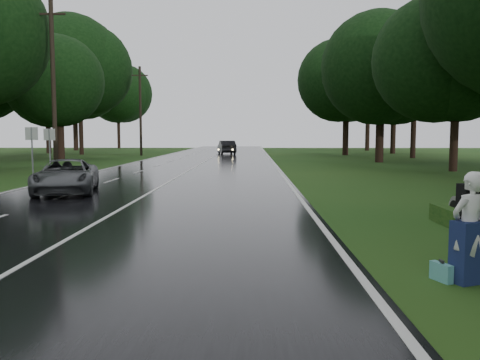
# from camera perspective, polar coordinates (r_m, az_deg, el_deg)

# --- Properties ---
(ground) EXTENTS (160.00, 160.00, 0.00)m
(ground) POSITION_cam_1_polar(r_m,az_deg,el_deg) (11.63, -19.15, -6.61)
(ground) COLOR #234614
(ground) RESTS_ON ground
(road) EXTENTS (12.00, 140.00, 0.04)m
(road) POSITION_cam_1_polar(r_m,az_deg,el_deg) (31.01, -6.16, 0.91)
(road) COLOR black
(road) RESTS_ON ground
(lane_center) EXTENTS (0.12, 140.00, 0.01)m
(lane_center) POSITION_cam_1_polar(r_m,az_deg,el_deg) (31.01, -6.17, 0.96)
(lane_center) COLOR silver
(lane_center) RESTS_ON road
(grey_car) EXTENTS (3.25, 5.17, 1.33)m
(grey_car) POSITION_cam_1_polar(r_m,az_deg,el_deg) (20.72, -19.37, 0.43)
(grey_car) COLOR #535659
(grey_car) RESTS_ON road
(far_car) EXTENTS (2.56, 5.13, 1.62)m
(far_car) POSITION_cam_1_polar(r_m,az_deg,el_deg) (59.28, -1.55, 3.77)
(far_car) COLOR black
(far_car) RESTS_ON road
(hitchhiker) EXTENTS (0.76, 0.73, 1.76)m
(hitchhiker) POSITION_cam_1_polar(r_m,az_deg,el_deg) (8.58, 24.87, -5.39)
(hitchhiker) COLOR silver
(hitchhiker) RESTS_ON ground
(suitcase) EXTENTS (0.26, 0.43, 0.29)m
(suitcase) POSITION_cam_1_polar(r_m,az_deg,el_deg) (8.63, 22.15, -9.79)
(suitcase) COLOR #55A1A2
(suitcase) RESTS_ON ground
(utility_pole_mid) EXTENTS (1.80, 0.28, 10.96)m
(utility_pole_mid) POSITION_cam_1_polar(r_m,az_deg,el_deg) (33.91, -20.38, 0.95)
(utility_pole_mid) COLOR black
(utility_pole_mid) RESTS_ON ground
(utility_pole_far) EXTENTS (1.80, 0.28, 9.99)m
(utility_pole_far) POSITION_cam_1_polar(r_m,az_deg,el_deg) (57.48, -11.29, 2.78)
(utility_pole_far) COLOR black
(utility_pole_far) RESTS_ON ground
(road_sign_a) EXTENTS (0.65, 0.10, 2.72)m
(road_sign_a) POSITION_cam_1_polar(r_m,az_deg,el_deg) (27.62, -22.69, -0.03)
(road_sign_a) COLOR white
(road_sign_a) RESTS_ON ground
(road_sign_b) EXTENTS (0.64, 0.10, 2.67)m
(road_sign_b) POSITION_cam_1_polar(r_m,az_deg,el_deg) (29.66, -20.95, 0.36)
(road_sign_b) COLOR white
(road_sign_b) RESTS_ON ground
(tree_left_e) EXTENTS (7.92, 7.92, 12.37)m
(tree_left_e) POSITION_cam_1_polar(r_m,az_deg,el_deg) (49.06, -19.86, 2.18)
(tree_left_e) COLOR black
(tree_left_e) RESTS_ON ground
(tree_left_f) EXTENTS (11.43, 11.43, 17.86)m
(tree_left_f) POSITION_cam_1_polar(r_m,az_deg,el_deg) (62.12, -17.75, 2.81)
(tree_left_f) COLOR black
(tree_left_f) RESTS_ON ground
(tree_right_d) EXTENTS (7.92, 7.92, 12.38)m
(tree_right_d) POSITION_cam_1_polar(r_m,az_deg,el_deg) (34.61, 23.29, 0.93)
(tree_right_d) COLOR black
(tree_right_d) RESTS_ON ground
(tree_right_e) EXTENTS (8.36, 8.36, 13.06)m
(tree_right_e) POSITION_cam_1_polar(r_m,az_deg,el_deg) (44.09, 15.71, 1.98)
(tree_right_e) COLOR black
(tree_right_e) RESTS_ON ground
(tree_right_f) EXTENTS (9.54, 9.54, 14.91)m
(tree_right_f) POSITION_cam_1_polar(r_m,az_deg,el_deg) (58.79, 12.02, 2.82)
(tree_right_f) COLOR black
(tree_right_f) RESTS_ON ground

